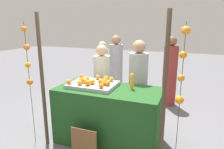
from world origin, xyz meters
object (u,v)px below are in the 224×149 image
juice_bottle (132,82)px  vendor_left (102,87)px  chalkboard_sign (84,144)px  orange_1 (69,82)px  orange_0 (82,77)px  stall_counter (109,115)px  vendor_right (138,90)px

juice_bottle → vendor_left: bearing=146.2°
chalkboard_sign → vendor_left: 1.32m
orange_1 → orange_0: bearing=86.5°
stall_counter → juice_bottle: bearing=17.4°
orange_0 → vendor_right: bearing=22.6°
stall_counter → orange_1: size_ratio=22.65×
orange_0 → juice_bottle: size_ratio=0.29×
juice_bottle → vendor_left: vendor_left is taller
juice_bottle → chalkboard_sign: juice_bottle is taller
orange_1 → juice_bottle: juice_bottle is taller
orange_0 → chalkboard_sign: 1.19m
orange_1 → juice_bottle: size_ratio=0.29×
orange_1 → stall_counter: bearing=16.8°
stall_counter → vendor_right: 0.74m
chalkboard_sign → vendor_right: size_ratio=0.30×
stall_counter → orange_0: (-0.60, 0.18, 0.57)m
juice_bottle → vendor_left: 0.96m
chalkboard_sign → orange_1: bearing=139.8°
chalkboard_sign → vendor_right: bearing=66.7°
vendor_left → vendor_right: size_ratio=0.94×
vendor_left → vendor_right: vendor_right is taller
stall_counter → orange_1: 0.86m
orange_1 → vendor_right: vendor_right is taller
juice_bottle → chalkboard_sign: 1.19m
vendor_right → juice_bottle: bearing=-88.4°
chalkboard_sign → juice_bottle: bearing=53.7°
juice_bottle → vendor_left: (-0.75, 0.50, -0.33)m
orange_1 → chalkboard_sign: bearing=-40.2°
orange_0 → vendor_left: bearing=65.2°
juice_bottle → orange_0: bearing=176.0°
orange_1 → chalkboard_sign: orange_1 is taller
juice_bottle → stall_counter: bearing=-162.6°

